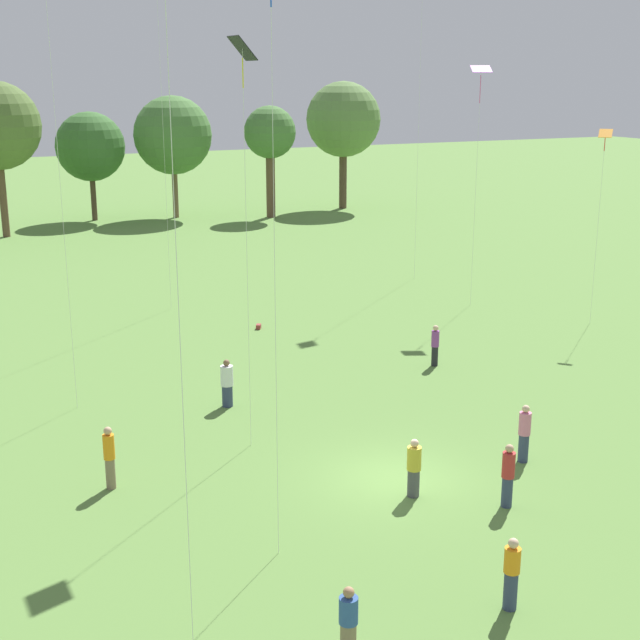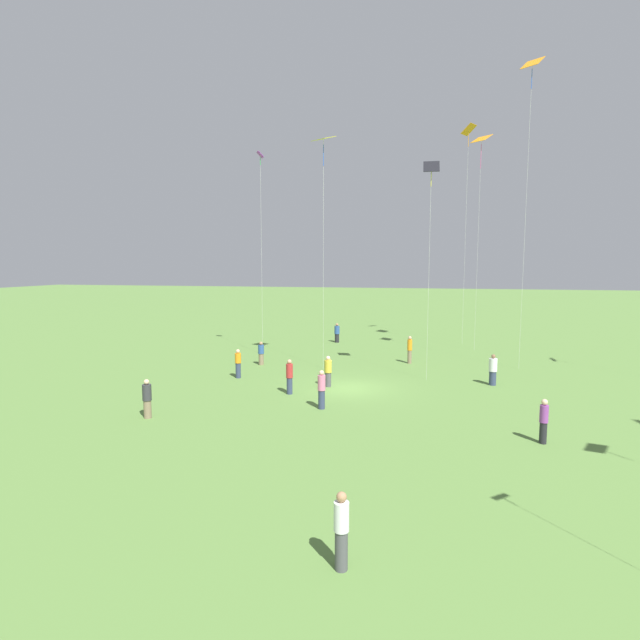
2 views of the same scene
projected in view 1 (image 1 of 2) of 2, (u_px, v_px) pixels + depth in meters
ground_plane at (394, 478)px, 26.76m from camera, size 240.00×240.00×0.00m
tree_3 at (90, 147)px, 73.39m from camera, size 5.68×5.68×8.95m
tree_4 at (173, 135)px, 74.66m from camera, size 6.54×6.54×10.21m
tree_5 at (270, 134)px, 74.83m from camera, size 4.39×4.39×9.38m
tree_6 at (343, 120)px, 79.80m from camera, size 6.69×6.69×11.33m
person_0 at (508, 475)px, 24.78m from camera, size 0.51×0.51×1.87m
person_1 at (109, 457)px, 25.88m from camera, size 0.45×0.45×1.92m
person_3 at (511, 574)px, 19.99m from camera, size 0.40×0.40×1.77m
person_4 at (435, 345)px, 36.98m from camera, size 0.44×0.44×1.75m
person_5 at (227, 384)px, 32.41m from camera, size 0.48×0.48×1.79m
person_8 at (524, 433)px, 27.71m from camera, size 0.47×0.47×1.88m
person_9 at (348, 622)px, 18.36m from camera, size 0.56×0.56×1.62m
person_10 at (414, 468)px, 25.43m from camera, size 0.57×0.57×1.75m
kite_1 at (243, 67)px, 26.04m from camera, size 0.64×0.93×12.82m
kite_6 at (605, 146)px, 41.41m from camera, size 0.77×0.78×9.33m
kite_9 at (481, 79)px, 44.11m from camera, size 1.27×1.25×12.22m
picnic_bag_0 at (259, 327)px, 42.64m from camera, size 0.36×0.41×0.22m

